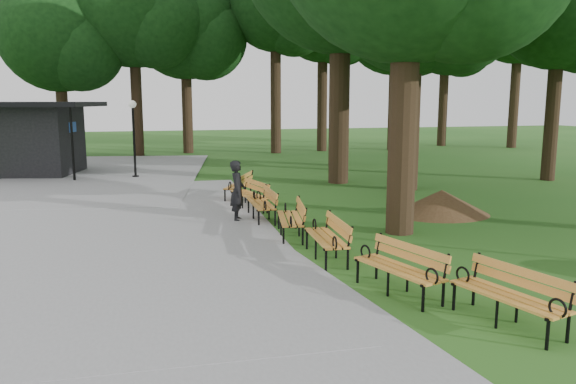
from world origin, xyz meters
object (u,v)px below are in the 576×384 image
object	(u,v)px
lamp_post	(133,123)
bench_0	(508,297)
kiosk	(29,139)
dirt_mound	(441,202)
bench_2	(326,238)
bench_4	(261,204)
person	(238,191)
lawn_tree_5	(561,5)
bench_1	(398,269)
bench_6	(238,185)
bench_3	(290,219)
bench_5	(249,195)

from	to	relation	value
lamp_post	bench_0	size ratio (longest dim) A/B	1.72
kiosk	dirt_mound	distance (m)	18.16
bench_2	bench_4	bearing A→B (deg)	-169.28
dirt_mound	bench_0	size ratio (longest dim) A/B	1.26
person	lawn_tree_5	xyz separation A→B (m)	(13.76, 4.48, 6.15)
lawn_tree_5	bench_1	bearing A→B (deg)	-137.94
person	kiosk	xyz separation A→B (m)	(-7.23, 11.89, 0.76)
dirt_mound	bench_6	distance (m)	6.66
person	dirt_mound	world-z (taller)	person
dirt_mound	bench_3	bearing A→B (deg)	-163.78
bench_1	bench_4	xyz separation A→B (m)	(-0.98, 6.44, 0.00)
bench_3	bench_0	bearing A→B (deg)	25.80
bench_5	bench_2	bearing A→B (deg)	-6.86
bench_1	bench_5	distance (m)	8.08
dirt_mound	bench_4	world-z (taller)	bench_4
dirt_mound	lawn_tree_5	world-z (taller)	lawn_tree_5
bench_2	lawn_tree_5	size ratio (longest dim) A/B	0.20
lamp_post	bench_5	bearing A→B (deg)	-67.26
dirt_mound	bench_5	size ratio (longest dim) A/B	1.26
bench_1	lawn_tree_5	size ratio (longest dim) A/B	0.20
dirt_mound	bench_2	bearing A→B (deg)	-143.58
bench_2	lawn_tree_5	xyz separation A→B (m)	(12.62, 8.60, 6.54)
kiosk	bench_4	bearing A→B (deg)	-43.56
dirt_mound	bench_5	world-z (taller)	bench_5
bench_0	bench_4	size ratio (longest dim) A/B	1.00
bench_6	bench_3	bearing A→B (deg)	28.42
bench_0	bench_1	distance (m)	1.90
dirt_mound	bench_1	size ratio (longest dim) A/B	1.26
bench_1	bench_4	bearing A→B (deg)	172.51
bench_0	bench_2	xyz separation A→B (m)	(-1.44, 3.98, 0.00)
bench_4	kiosk	bearing A→B (deg)	-144.91
bench_2	bench_6	bearing A→B (deg)	-172.23
bench_0	bench_3	distance (m)	6.25
person	bench_2	size ratio (longest dim) A/B	0.88
kiosk	bench_5	world-z (taller)	kiosk
person	bench_4	xyz separation A→B (m)	(0.65, -0.02, -0.39)
bench_5	bench_6	world-z (taller)	same
dirt_mound	bench_6	bearing A→B (deg)	141.60
bench_1	bench_5	xyz separation A→B (m)	(-1.01, 8.02, 0.00)
person	bench_0	size ratio (longest dim) A/B	0.88
bench_1	lawn_tree_5	world-z (taller)	lawn_tree_5
lamp_post	bench_4	distance (m)	10.33
bench_4	lawn_tree_5	bearing A→B (deg)	110.53
bench_2	lamp_post	bearing A→B (deg)	-160.28
person	bench_0	world-z (taller)	person
bench_6	person	bearing A→B (deg)	15.27
bench_1	lamp_post	bearing A→B (deg)	179.09
bench_3	bench_4	world-z (taller)	same
bench_3	bench_6	world-z (taller)	same
lamp_post	bench_5	distance (m)	8.88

